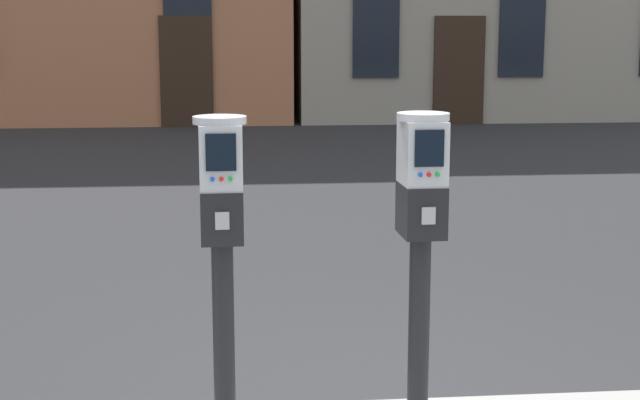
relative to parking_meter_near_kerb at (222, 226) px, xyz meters
name	(u,v)px	position (x,y,z in m)	size (l,w,h in m)	color
parking_meter_near_kerb	(222,226)	(0.00, 0.00, 0.00)	(0.22, 0.26, 1.44)	black
parking_meter_twin_adjacent	(421,221)	(0.83, 0.00, 0.00)	(0.22, 0.26, 1.44)	black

